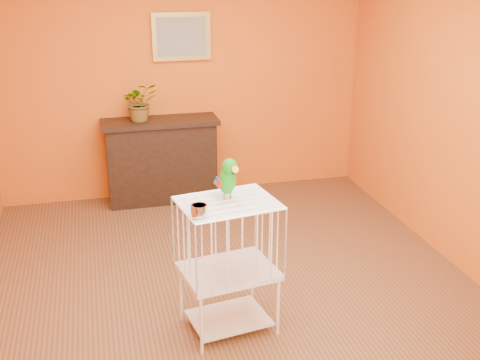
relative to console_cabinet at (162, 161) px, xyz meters
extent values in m
plane|color=brown|center=(0.29, -2.03, -0.46)|extent=(4.50, 4.50, 0.00)
plane|color=#D75F14|center=(0.29, 0.22, 0.84)|extent=(4.00, 0.00, 4.00)
plane|color=#D75F14|center=(0.29, -4.28, 0.84)|extent=(4.00, 0.00, 4.00)
plane|color=#D75F14|center=(2.29, -2.03, 0.84)|extent=(0.00, 4.50, 4.50)
cube|color=black|center=(0.00, 0.00, -0.03)|extent=(1.16, 0.39, 0.87)
cube|color=black|center=(0.00, 0.00, 0.43)|extent=(1.23, 0.44, 0.05)
cube|color=black|center=(0.00, -0.17, -0.03)|extent=(0.81, 0.02, 0.43)
cube|color=maroon|center=(-0.24, -0.04, -0.12)|extent=(0.05, 0.17, 0.27)
cube|color=#344E27|center=(-0.16, -0.04, -0.12)|extent=(0.05, 0.17, 0.27)
cube|color=maroon|center=(-0.08, -0.04, -0.12)|extent=(0.05, 0.17, 0.27)
cube|color=#344E27|center=(0.02, -0.04, -0.12)|extent=(0.05, 0.17, 0.27)
cube|color=maroon|center=(0.12, -0.04, -0.12)|extent=(0.05, 0.17, 0.27)
imported|color=#26722D|center=(-0.20, 0.00, 0.61)|extent=(0.42, 0.45, 0.31)
cube|color=#AC8B3D|center=(0.29, 0.19, 1.29)|extent=(0.62, 0.03, 0.50)
cube|color=gray|center=(0.29, 0.17, 1.29)|extent=(0.52, 0.01, 0.40)
cube|color=white|center=(0.16, -2.57, -0.38)|extent=(0.60, 0.50, 0.02)
cube|color=white|center=(0.16, -2.57, 0.00)|extent=(0.71, 0.59, 0.04)
cube|color=white|center=(0.16, -2.57, 0.52)|extent=(0.71, 0.59, 0.01)
cylinder|color=white|center=(-0.09, -2.83, -0.24)|extent=(0.02, 0.02, 0.44)
cylinder|color=white|center=(0.47, -2.74, -0.24)|extent=(0.02, 0.02, 0.44)
cylinder|color=white|center=(-0.16, -2.40, -0.24)|extent=(0.02, 0.02, 0.44)
cylinder|color=white|center=(0.40, -2.31, -0.24)|extent=(0.02, 0.02, 0.44)
cylinder|color=silver|center=(-0.07, -2.76, 0.57)|extent=(0.11, 0.11, 0.07)
cylinder|color=#59544C|center=(0.14, -2.52, 0.54)|extent=(0.01, 0.01, 0.04)
cylinder|color=#59544C|center=(0.19, -2.50, 0.54)|extent=(0.01, 0.01, 0.04)
ellipsoid|color=#028808|center=(0.17, -2.51, 0.66)|extent=(0.16, 0.19, 0.21)
ellipsoid|color=#028808|center=(0.18, -2.54, 0.77)|extent=(0.13, 0.14, 0.10)
cone|color=orange|center=(0.19, -2.59, 0.76)|extent=(0.07, 0.08, 0.07)
cone|color=black|center=(0.19, -2.58, 0.74)|extent=(0.03, 0.03, 0.03)
sphere|color=black|center=(0.15, -2.57, 0.78)|extent=(0.02, 0.02, 0.02)
sphere|color=black|center=(0.22, -2.55, 0.78)|extent=(0.02, 0.02, 0.02)
ellipsoid|color=#A50C0C|center=(0.11, -2.52, 0.65)|extent=(0.04, 0.07, 0.07)
ellipsoid|color=navy|center=(0.22, -2.48, 0.65)|extent=(0.04, 0.07, 0.07)
cone|color=#028808|center=(0.15, -2.44, 0.58)|extent=(0.11, 0.16, 0.12)
camera|label=1|loc=(-0.67, -6.21, 2.07)|focal=45.00mm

